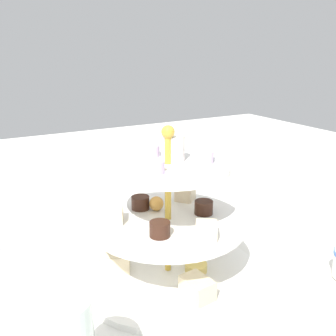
% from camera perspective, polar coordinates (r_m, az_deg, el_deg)
% --- Properties ---
extents(ground_plane, '(2.40, 2.40, 0.00)m').
position_cam_1_polar(ground_plane, '(0.68, 0.00, -15.07)').
color(ground_plane, silver).
extents(tiered_serving_stand, '(0.30, 0.30, 0.25)m').
position_cam_1_polar(tiered_serving_stand, '(0.64, 0.04, -9.18)').
color(tiered_serving_stand, white).
rests_on(tiered_serving_stand, ground_plane).
extents(water_glass_short_left, '(0.06, 0.06, 0.07)m').
position_cam_1_polar(water_glass_short_left, '(0.82, 17.78, -7.39)').
color(water_glass_short_left, silver).
rests_on(water_glass_short_left, ground_plane).
extents(water_glass_mid_back, '(0.06, 0.06, 0.11)m').
position_cam_1_polar(water_glass_mid_back, '(0.88, 1.38, -3.31)').
color(water_glass_mid_back, silver).
rests_on(water_glass_mid_back, ground_plane).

